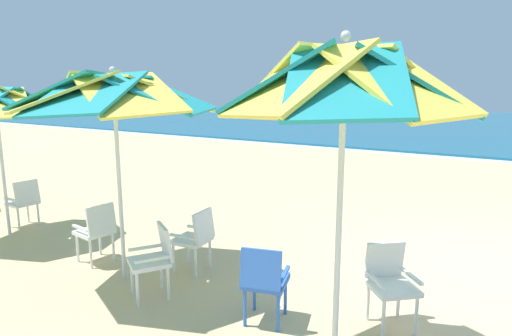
{
  "coord_description": "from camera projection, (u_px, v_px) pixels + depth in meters",
  "views": [
    {
      "loc": [
        0.16,
        -6.27,
        2.42
      ],
      "look_at": [
        -4.03,
        0.25,
        1.0
      ],
      "focal_mm": 29.74,
      "sensor_mm": 36.0,
      "label": 1
    }
  ],
  "objects": [
    {
      "name": "plastic_chair_0",
      "position": [
        264.0,
        279.0,
        4.38
      ],
      "size": [
        0.55,
        0.57,
        0.87
      ],
      "color": "blue",
      "rests_on": "ground"
    },
    {
      "name": "beach_umbrella_1",
      "position": [
        114.0,
        95.0,
        5.11
      ],
      "size": [
        2.5,
        2.5,
        2.7
      ],
      "color": "silver",
      "rests_on": "ground"
    },
    {
      "name": "plastic_chair_3",
      "position": [
        97.0,
        229.0,
        5.97
      ],
      "size": [
        0.51,
        0.48,
        0.87
      ],
      "color": "white",
      "rests_on": "ground"
    },
    {
      "name": "beach_umbrella_0",
      "position": [
        344.0,
        86.0,
        3.24
      ],
      "size": [
        1.98,
        1.98,
        2.86
      ],
      "color": "silver",
      "rests_on": "ground"
    },
    {
      "name": "plastic_chair_4",
      "position": [
        196.0,
        237.0,
        5.66
      ],
      "size": [
        0.52,
        0.49,
        0.87
      ],
      "color": "white",
      "rests_on": "ground"
    },
    {
      "name": "ground_plane",
      "position": [
        497.0,
        273.0,
        5.71
      ],
      "size": [
        80.0,
        80.0,
        0.0
      ],
      "primitive_type": "plane",
      "color": "#D3B784"
    },
    {
      "name": "plastic_chair_2",
      "position": [
        155.0,
        257.0,
        4.98
      ],
      "size": [
        0.61,
        0.62,
        0.87
      ],
      "color": "white",
      "rests_on": "ground"
    },
    {
      "name": "plastic_chair_5",
      "position": [
        24.0,
        200.0,
        7.53
      ],
      "size": [
        0.48,
        0.45,
        0.87
      ],
      "color": "white",
      "rests_on": "ground"
    },
    {
      "name": "plastic_chair_1",
      "position": [
        390.0,
        279.0,
        4.38
      ],
      "size": [
        0.63,
        0.63,
        0.87
      ],
      "color": "white",
      "rests_on": "ground"
    }
  ]
}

